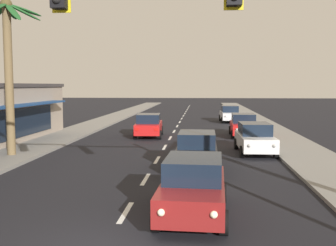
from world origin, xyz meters
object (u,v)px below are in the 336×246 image
at_px(sedan_parked_nearest_kerb, 230,114).
at_px(sedan_oncoming_far, 149,125).
at_px(sedan_third_in_queue, 197,151).
at_px(sedan_parked_mid_kerb, 255,138).
at_px(traffic_signal_mast, 239,17).
at_px(sedan_parked_far_kerb, 243,125).
at_px(palm_left_second, 9,53).
at_px(sedan_lead_at_stop_bar, 193,186).

bearing_deg(sedan_parked_nearest_kerb, sedan_oncoming_far, -118.40).
distance_m(sedan_third_in_queue, sedan_parked_mid_kerb, 5.58).
relative_size(traffic_signal_mast, sedan_parked_far_kerb, 2.57).
distance_m(sedan_parked_mid_kerb, palm_left_second, 13.78).
bearing_deg(sedan_lead_at_stop_bar, palm_left_second, 138.20).
distance_m(traffic_signal_mast, sedan_parked_far_kerb, 21.33).
relative_size(sedan_parked_nearest_kerb, sedan_parked_far_kerb, 1.00).
relative_size(sedan_lead_at_stop_bar, sedan_parked_nearest_kerb, 1.00).
bearing_deg(traffic_signal_mast, sedan_oncoming_far, 102.90).
xyz_separation_m(traffic_signal_mast, sedan_parked_nearest_kerb, (2.09, 32.50, -4.34)).
bearing_deg(sedan_parked_mid_kerb, sedan_parked_far_kerb, 89.10).
bearing_deg(sedan_third_in_queue, sedan_parked_nearest_kerb, 82.58).
bearing_deg(sedan_parked_nearest_kerb, palm_left_second, -120.99).
bearing_deg(sedan_parked_nearest_kerb, traffic_signal_mast, -93.69).
height_order(sedan_lead_at_stop_bar, sedan_third_in_queue, same).
bearing_deg(palm_left_second, traffic_signal_mast, -46.58).
xyz_separation_m(traffic_signal_mast, palm_left_second, (-10.66, 11.26, 0.18)).
distance_m(traffic_signal_mast, sedan_parked_nearest_kerb, 32.85).
height_order(sedan_parked_nearest_kerb, sedan_parked_mid_kerb, same).
relative_size(sedan_oncoming_far, sedan_parked_nearest_kerb, 1.01).
relative_size(traffic_signal_mast, sedan_lead_at_stop_bar, 2.55).
bearing_deg(sedan_oncoming_far, sedan_parked_far_kerb, 5.38).
distance_m(sedan_lead_at_stop_bar, sedan_parked_far_kerb, 18.42).
xyz_separation_m(sedan_oncoming_far, palm_left_second, (-6.05, -8.84, 4.53)).
height_order(sedan_oncoming_far, palm_left_second, palm_left_second).
distance_m(sedan_lead_at_stop_bar, sedan_parked_nearest_kerb, 30.03).
bearing_deg(traffic_signal_mast, sedan_third_in_queue, 96.26).
bearing_deg(sedan_parked_far_kerb, palm_left_second, -143.73).
relative_size(sedan_lead_at_stop_bar, sedan_parked_far_kerb, 1.01).
height_order(sedan_third_in_queue, sedan_parked_nearest_kerb, same).
bearing_deg(sedan_parked_mid_kerb, sedan_lead_at_stop_bar, -106.21).
relative_size(sedan_oncoming_far, palm_left_second, 0.56).
xyz_separation_m(sedan_lead_at_stop_bar, sedan_third_in_queue, (0.02, 6.28, 0.00)).
xyz_separation_m(sedan_parked_nearest_kerb, palm_left_second, (-12.75, -21.23, 4.53)).
bearing_deg(sedan_lead_at_stop_bar, sedan_parked_far_kerb, 79.75).
bearing_deg(sedan_oncoming_far, traffic_signal_mast, -77.10).
distance_m(sedan_oncoming_far, sedan_parked_nearest_kerb, 14.09).
xyz_separation_m(sedan_parked_mid_kerb, sedan_parked_far_kerb, (0.11, 7.24, 0.00)).
xyz_separation_m(traffic_signal_mast, sedan_oncoming_far, (-4.60, 20.11, -4.34)).
bearing_deg(sedan_oncoming_far, sedan_parked_mid_kerb, -44.25).
height_order(sedan_third_in_queue, sedan_parked_mid_kerb, same).
distance_m(sedan_third_in_queue, sedan_parked_nearest_kerb, 23.79).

